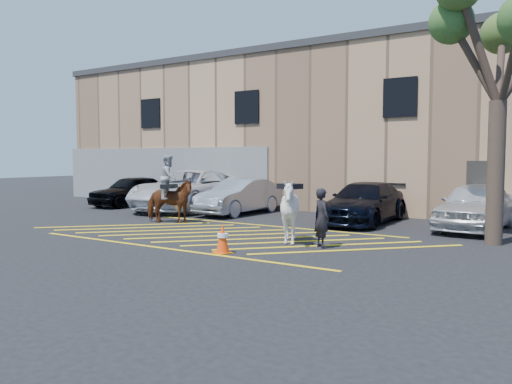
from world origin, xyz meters
The scene contains 13 objects.
ground centered at (0.00, 0.00, 0.00)m, with size 90.00×90.00×0.00m, color black.
car_black_suv centered at (-9.17, 4.76, 0.72)m, with size 1.71×4.25×1.45m, color black.
car_white_pickup centered at (-5.63, 4.82, 0.88)m, with size 2.93×6.36×1.77m, color white.
car_silver_sedan centered at (-2.82, 4.63, 0.72)m, with size 1.52×4.35×1.43m, color #999CA7.
car_blue_suv centered at (2.45, 4.77, 0.71)m, with size 2.00×4.91×1.42m, color black.
car_white_suv centered at (6.07, 4.98, 0.77)m, with size 1.82×4.52×1.54m, color silver.
handler centered at (3.24, -0.50, 0.77)m, with size 0.56×0.37×1.53m, color black.
warehouse centered at (-0.01, 11.99, 3.65)m, with size 32.42×10.20×7.30m.
hatching_zone centered at (0.00, -0.30, 0.01)m, with size 12.60×5.12×0.01m.
mounted_bay centered at (-3.32, 0.97, 0.98)m, with size 2.00×1.43×2.41m.
saddled_white centered at (2.26, -0.41, 0.88)m, with size 1.77×1.89×1.74m.
traffic_cone centered at (1.57, -2.53, 0.37)m, with size 0.49×0.49×0.73m.
tree centered at (6.92, 2.35, 5.69)m, with size 3.99×4.37×7.31m.
Camera 1 is at (8.64, -12.17, 2.32)m, focal length 35.00 mm.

